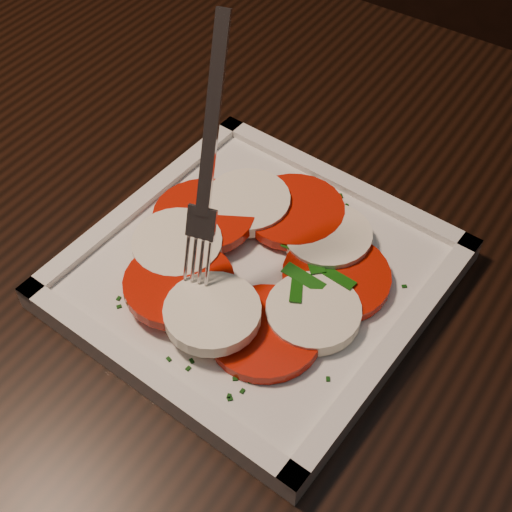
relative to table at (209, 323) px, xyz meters
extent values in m
cube|color=black|center=(0.00, 0.00, 0.08)|extent=(1.30, 0.96, 0.04)
cylinder|color=black|center=(-0.49, 0.41, -0.30)|extent=(0.06, 0.06, 0.71)
cube|color=black|center=(0.07, 0.61, -0.20)|extent=(0.47, 0.47, 0.04)
cylinder|color=black|center=(-0.09, 0.41, -0.45)|extent=(0.04, 0.04, 0.41)
cylinder|color=black|center=(0.27, 0.46, -0.45)|extent=(0.04, 0.04, 0.41)
cylinder|color=black|center=(-0.14, 0.77, -0.45)|extent=(0.04, 0.04, 0.41)
cube|color=white|center=(0.05, -0.01, 0.11)|extent=(0.29, 0.29, 0.01)
cylinder|color=red|center=(0.08, -0.06, 0.12)|extent=(0.08, 0.08, 0.01)
cylinder|color=white|center=(0.11, -0.03, 0.12)|extent=(0.07, 0.07, 0.01)
cylinder|color=red|center=(0.11, 0.01, 0.12)|extent=(0.08, 0.08, 0.01)
cylinder|color=white|center=(0.09, 0.04, 0.12)|extent=(0.07, 0.07, 0.01)
cylinder|color=red|center=(0.06, 0.05, 0.12)|extent=(0.08, 0.08, 0.01)
cylinder|color=white|center=(0.02, 0.04, 0.12)|extent=(0.07, 0.07, 0.01)
cylinder|color=red|center=(0.00, 0.01, 0.13)|extent=(0.08, 0.08, 0.01)
cylinder|color=white|center=(-0.01, -0.02, 0.13)|extent=(0.07, 0.07, 0.01)
cylinder|color=red|center=(0.01, -0.06, 0.13)|extent=(0.08, 0.08, 0.01)
cylinder|color=white|center=(0.05, -0.07, 0.13)|extent=(0.07, 0.07, 0.01)
cube|color=#14520E|center=(0.04, 0.04, 0.12)|extent=(0.02, 0.04, 0.00)
cube|color=#14520E|center=(0.09, -0.01, 0.12)|extent=(0.03, 0.02, 0.00)
cube|color=#14520E|center=(0.11, 0.00, 0.12)|extent=(0.04, 0.02, 0.00)
cube|color=#14520E|center=(0.09, -0.02, 0.12)|extent=(0.02, 0.03, 0.00)
cube|color=#14520E|center=(0.09, 0.01, 0.12)|extent=(0.03, 0.03, 0.00)
cube|color=#14520E|center=(0.01, -0.02, 0.12)|extent=(0.03, 0.03, 0.00)
cube|color=#14520E|center=(0.07, 0.01, 0.12)|extent=(0.03, 0.01, 0.00)
cube|color=#0A3409|center=(0.01, -0.08, 0.11)|extent=(0.00, 0.00, 0.00)
cube|color=#0A3409|center=(0.05, -0.11, 0.11)|extent=(0.00, 0.00, 0.00)
cube|color=#0A3409|center=(-0.03, -0.03, 0.11)|extent=(0.00, 0.00, 0.00)
cube|color=#0A3409|center=(0.05, 0.09, 0.11)|extent=(0.00, 0.00, 0.00)
cube|color=#0A3409|center=(-0.03, -0.05, 0.11)|extent=(0.00, 0.00, 0.00)
cube|color=#0A3409|center=(0.08, -0.11, 0.11)|extent=(0.00, 0.00, 0.00)
cube|color=#0A3409|center=(0.03, -0.11, 0.11)|extent=(0.00, 0.00, 0.00)
cube|color=#0A3409|center=(-0.02, -0.08, 0.11)|extent=(0.00, 0.00, 0.00)
cube|color=#0A3409|center=(-0.01, -0.06, 0.11)|extent=(0.00, 0.00, 0.00)
cube|color=#0A3409|center=(0.09, -0.10, 0.11)|extent=(0.00, 0.00, 0.00)
cube|color=#0A3409|center=(0.09, -0.11, 0.11)|extent=(0.00, 0.00, 0.00)
cube|color=#0A3409|center=(0.08, -0.11, 0.11)|extent=(0.00, 0.00, 0.00)
cube|color=#0A3409|center=(0.08, 0.09, 0.11)|extent=(0.00, 0.00, 0.00)
cube|color=#0A3409|center=(0.16, 0.02, 0.11)|extent=(0.00, 0.00, 0.00)
cube|color=#0A3409|center=(-0.02, -0.08, 0.11)|extent=(0.00, 0.00, 0.00)
cube|color=#0A3409|center=(0.08, -0.10, 0.11)|extent=(0.00, 0.00, 0.00)
cube|color=#0A3409|center=(-0.05, -0.02, 0.11)|extent=(0.00, 0.00, 0.00)
cube|color=#0A3409|center=(0.12, 0.06, 0.11)|extent=(0.00, 0.00, 0.00)
cube|color=#0A3409|center=(0.14, -0.07, 0.11)|extent=(0.00, 0.00, 0.00)
cube|color=#0A3409|center=(-0.03, -0.04, 0.11)|extent=(0.00, 0.00, 0.00)
cube|color=#0A3409|center=(0.08, 0.09, 0.11)|extent=(0.00, 0.00, 0.00)
cube|color=#0A3409|center=(0.09, 0.08, 0.11)|extent=(0.00, 0.00, 0.00)
cube|color=#0A3409|center=(0.05, 0.10, 0.11)|extent=(0.00, 0.00, 0.00)
cube|color=#0A3409|center=(-0.04, 0.05, 0.11)|extent=(0.00, 0.00, 0.00)
cube|color=#0A3409|center=(0.02, -0.09, 0.11)|extent=(0.00, 0.00, 0.00)
cube|color=#0A3409|center=(0.06, 0.08, 0.11)|extent=(0.00, 0.00, 0.00)
cube|color=#0A3409|center=(0.07, 0.08, 0.11)|extent=(0.00, 0.00, 0.00)
cube|color=#0A3409|center=(0.13, -0.05, 0.11)|extent=(0.00, 0.00, 0.00)
cube|color=#0A3409|center=(0.05, -0.10, 0.11)|extent=(0.00, 0.00, 0.00)
camera|label=1|loc=(0.20, -0.31, 0.52)|focal=50.00mm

